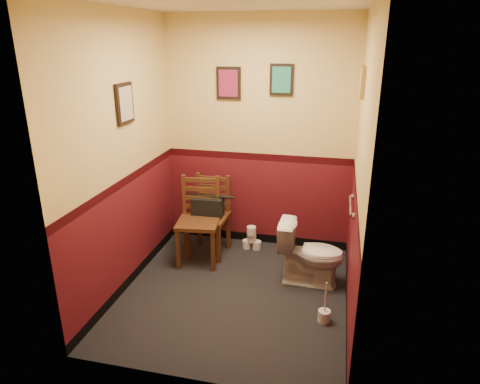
{
  "coord_description": "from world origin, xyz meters",
  "views": [
    {
      "loc": [
        0.9,
        -3.61,
        2.43
      ],
      "look_at": [
        0.0,
        0.25,
        1.0
      ],
      "focal_mm": 32.0,
      "sensor_mm": 36.0,
      "label": 1
    }
  ],
  "objects": [
    {
      "name": "framed_print_left",
      "position": [
        -1.08,
        0.1,
        1.85
      ],
      "size": [
        0.04,
        0.3,
        0.38
      ],
      "color": "black",
      "rests_on": "wall_left"
    },
    {
      "name": "wall_back",
      "position": [
        0.0,
        1.2,
        1.35
      ],
      "size": [
        2.2,
        0.0,
        2.7
      ],
      "primitive_type": "cube",
      "rotation": [
        1.57,
        0.0,
        0.0
      ],
      "color": "#58121A",
      "rests_on": "ground"
    },
    {
      "name": "wall_front",
      "position": [
        0.0,
        -1.2,
        1.35
      ],
      "size": [
        2.2,
        0.0,
        2.7
      ],
      "primitive_type": "cube",
      "rotation": [
        -1.57,
        0.0,
        0.0
      ],
      "color": "#58121A",
      "rests_on": "ground"
    },
    {
      "name": "framed_print_right",
      "position": [
        1.08,
        0.6,
        2.05
      ],
      "size": [
        0.04,
        0.34,
        0.28
      ],
      "color": "olive",
      "rests_on": "wall_right"
    },
    {
      "name": "grab_bar",
      "position": [
        1.07,
        0.25,
        0.95
      ],
      "size": [
        0.05,
        0.56,
        0.06
      ],
      "color": "silver",
      "rests_on": "wall_right"
    },
    {
      "name": "framed_print_back_a",
      "position": [
        -0.35,
        1.18,
        1.95
      ],
      "size": [
        0.28,
        0.04,
        0.36
      ],
      "color": "black",
      "rests_on": "wall_back"
    },
    {
      "name": "chair_left",
      "position": [
        -0.56,
        0.59,
        0.49
      ],
      "size": [
        0.51,
        0.51,
        0.98
      ],
      "rotation": [
        0.0,
        0.0,
        0.12
      ],
      "color": "#57321A",
      "rests_on": "floor"
    },
    {
      "name": "wall_left",
      "position": [
        -1.1,
        0.0,
        1.35
      ],
      "size": [
        0.0,
        2.4,
        2.7
      ],
      "primitive_type": "cube",
      "rotation": [
        1.57,
        0.0,
        1.57
      ],
      "color": "#58121A",
      "rests_on": "ground"
    },
    {
      "name": "toilet_brush",
      "position": [
        0.9,
        -0.26,
        0.07
      ],
      "size": [
        0.11,
        0.11,
        0.41
      ],
      "color": "silver",
      "rests_on": "floor"
    },
    {
      "name": "toilet",
      "position": [
        0.72,
        0.38,
        0.33
      ],
      "size": [
        0.69,
        0.4,
        0.67
      ],
      "primitive_type": "imported",
      "rotation": [
        0.0,
        0.0,
        1.54
      ],
      "color": "white",
      "rests_on": "floor"
    },
    {
      "name": "wall_right",
      "position": [
        1.1,
        0.0,
        1.35
      ],
      "size": [
        0.0,
        2.4,
        2.7
      ],
      "primitive_type": "cube",
      "rotation": [
        1.57,
        0.0,
        -1.57
      ],
      "color": "#58121A",
      "rests_on": "ground"
    },
    {
      "name": "handbag",
      "position": [
        -0.5,
        0.76,
        0.6
      ],
      "size": [
        0.36,
        0.19,
        0.26
      ],
      "rotation": [
        0.0,
        0.0,
        0.05
      ],
      "color": "black",
      "rests_on": "chair_right"
    },
    {
      "name": "floor",
      "position": [
        0.0,
        0.0,
        0.0
      ],
      "size": [
        2.2,
        2.4,
        0.0
      ],
      "primitive_type": "cube",
      "color": "black",
      "rests_on": "ground"
    },
    {
      "name": "tp_stack",
      "position": [
        -0.03,
        0.99,
        0.13
      ],
      "size": [
        0.23,
        0.14,
        0.3
      ],
      "color": "silver",
      "rests_on": "floor"
    },
    {
      "name": "ceiling",
      "position": [
        0.0,
        0.0,
        2.7
      ],
      "size": [
        2.2,
        2.4,
        0.0
      ],
      "primitive_type": "cube",
      "rotation": [
        3.14,
        0.0,
        0.0
      ],
      "color": "silver",
      "rests_on": "ground"
    },
    {
      "name": "chair_right",
      "position": [
        -0.5,
        0.8,
        0.47
      ],
      "size": [
        0.46,
        0.46,
        0.93
      ],
      "rotation": [
        0.0,
        0.0,
        -0.05
      ],
      "color": "#57321A",
      "rests_on": "floor"
    },
    {
      "name": "framed_print_back_b",
      "position": [
        0.25,
        1.18,
        2.0
      ],
      "size": [
        0.26,
        0.04,
        0.34
      ],
      "color": "black",
      "rests_on": "wall_back"
    }
  ]
}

